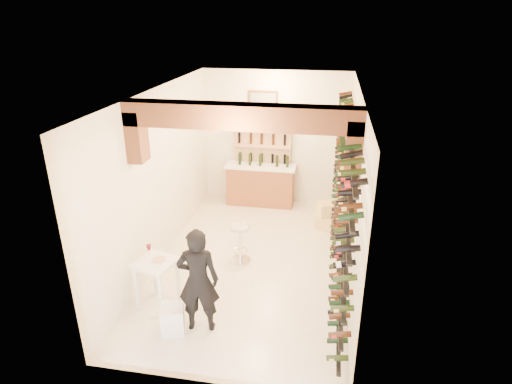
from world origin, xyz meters
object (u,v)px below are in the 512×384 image
chrome_barstool (240,241)px  wine_rack (340,191)px  white_stool (173,319)px  crate_lower (329,222)px  tasting_table (156,269)px  back_counter (260,183)px  person (198,281)px

chrome_barstool → wine_rack: bearing=2.0°
chrome_barstool → white_stool: bearing=-105.8°
chrome_barstool → crate_lower: bearing=45.0°
chrome_barstool → crate_lower: size_ratio=1.37×
tasting_table → crate_lower: bearing=65.4°
back_counter → person: (-0.15, -4.64, 0.30)m
wine_rack → back_counter: size_ratio=3.35×
person → white_stool: bearing=12.5°
back_counter → white_stool: (-0.53, -4.79, -0.32)m
tasting_table → chrome_barstool: 1.87m
person → tasting_table: bearing=-33.8°
crate_lower → person: bearing=-117.3°
back_counter → white_stool: bearing=-96.3°
back_counter → person: 4.66m
wine_rack → back_counter: wine_rack is taller
back_counter → wine_rack: bearing=-55.3°
wine_rack → chrome_barstool: bearing=-178.0°
white_stool → crate_lower: white_stool is taller
back_counter → tasting_table: bearing=-102.7°
wine_rack → tasting_table: 3.33m
white_stool → person: bearing=20.6°
person → chrome_barstool: (0.21, 1.93, -0.39)m
wine_rack → tasting_table: wine_rack is taller
chrome_barstool → person: bearing=-96.1°
back_counter → crate_lower: bearing=-32.1°
back_counter → chrome_barstool: 2.71m
tasting_table → white_stool: size_ratio=2.40×
person → wine_rack: bearing=-142.8°
back_counter → crate_lower: back_counter is taller
white_stool → back_counter: bearing=83.7°
wine_rack → chrome_barstool: 2.09m
crate_lower → chrome_barstool: bearing=-135.0°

